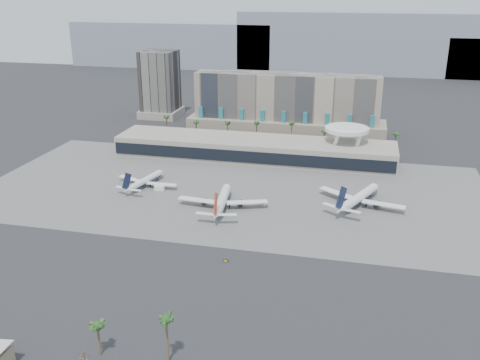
% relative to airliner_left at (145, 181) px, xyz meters
% --- Properties ---
extents(ground, '(900.00, 900.00, 0.00)m').
position_rel_airliner_left_xyz_m(ground, '(45.85, -48.54, -3.23)').
color(ground, '#232326').
rests_on(ground, ground).
extents(apron_pad, '(260.00, 130.00, 0.06)m').
position_rel_airliner_left_xyz_m(apron_pad, '(45.85, 6.46, -3.20)').
color(apron_pad, '#5B5B59').
rests_on(apron_pad, ground).
extents(mountain_ridge, '(680.00, 60.00, 70.00)m').
position_rel_airliner_left_xyz_m(mountain_ridge, '(73.73, 421.46, 26.66)').
color(mountain_ridge, gray).
rests_on(mountain_ridge, ground).
extents(hotel, '(140.00, 30.00, 42.00)m').
position_rel_airliner_left_xyz_m(hotel, '(55.85, 125.88, 13.58)').
color(hotel, tan).
rests_on(hotel, ground).
extents(office_tower, '(30.00, 30.00, 52.00)m').
position_rel_airliner_left_xyz_m(office_tower, '(-49.15, 151.46, 19.71)').
color(office_tower, black).
rests_on(office_tower, ground).
extents(terminal, '(170.00, 32.50, 14.50)m').
position_rel_airliner_left_xyz_m(terminal, '(45.85, 61.30, 3.29)').
color(terminal, '#B4AB9E').
rests_on(terminal, ground).
extents(saucer_structure, '(26.00, 26.00, 21.89)m').
position_rel_airliner_left_xyz_m(saucer_structure, '(100.85, 67.46, 15.22)').
color(saucer_structure, white).
rests_on(saucer_structure, ground).
extents(palm_row, '(157.80, 2.80, 13.10)m').
position_rel_airliner_left_xyz_m(palm_row, '(52.85, 96.46, 7.27)').
color(palm_row, brown).
rests_on(palm_row, ground).
extents(airliner_left, '(35.24, 36.65, 12.80)m').
position_rel_airliner_left_xyz_m(airliner_left, '(0.00, 0.00, 0.00)').
color(airliner_left, white).
rests_on(airliner_left, ground).
extents(airliner_centre, '(43.59, 45.09, 15.59)m').
position_rel_airliner_left_xyz_m(airliner_centre, '(47.07, -18.64, 0.70)').
color(airliner_centre, white).
rests_on(airliner_centre, ground).
extents(airliner_right, '(42.15, 43.40, 16.03)m').
position_rel_airliner_left_xyz_m(airliner_right, '(110.68, -0.40, 0.81)').
color(airliner_right, white).
rests_on(airliner_right, ground).
extents(service_vehicle_a, '(5.26, 2.87, 2.49)m').
position_rel_airliner_left_xyz_m(service_vehicle_a, '(9.28, -3.46, -1.99)').
color(service_vehicle_a, white).
rests_on(service_vehicle_a, ground).
extents(service_vehicle_b, '(4.46, 3.63, 2.00)m').
position_rel_airliner_left_xyz_m(service_vehicle_b, '(65.08, -10.81, -2.23)').
color(service_vehicle_b, white).
rests_on(service_vehicle_b, ground).
extents(taxiway_sign, '(2.12, 0.49, 0.96)m').
position_rel_airliner_left_xyz_m(taxiway_sign, '(62.08, -69.34, -2.75)').
color(taxiway_sign, black).
rests_on(taxiway_sign, ground).
extents(near_palm_a, '(6.00, 6.00, 11.29)m').
position_rel_airliner_left_xyz_m(near_palm_a, '(40.58, -130.93, 5.24)').
color(near_palm_a, brown).
rests_on(near_palm_a, ground).
extents(near_palm_b, '(6.00, 6.00, 15.57)m').
position_rel_airliner_left_xyz_m(near_palm_b, '(60.87, -129.32, 9.41)').
color(near_palm_b, brown).
rests_on(near_palm_b, ground).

